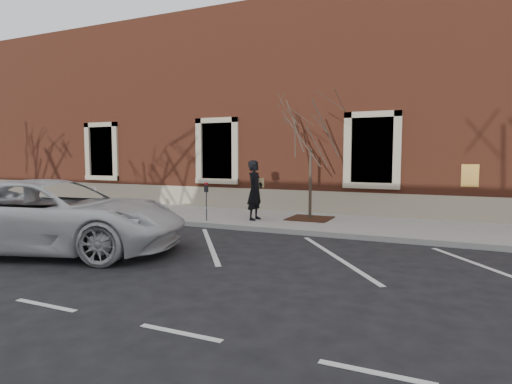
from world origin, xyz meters
The scene contains 10 objects.
ground centered at (0.00, 0.00, 0.00)m, with size 120.00×120.00×0.00m, color #28282B.
sidewalk_near centered at (0.00, 1.75, 0.07)m, with size 40.00×3.50×0.15m, color #B8B3AD.
curb_near centered at (0.00, -0.05, 0.07)m, with size 40.00×0.12×0.15m, color #9E9E99.
parking_stripes centered at (0.00, -2.20, 0.00)m, with size 28.00×4.40×0.01m, color silver, non-canonical shape.
building_civic centered at (0.00, 7.74, 4.00)m, with size 40.00×8.62×8.00m.
man centered at (-0.26, 1.10, 1.11)m, with size 0.70×0.46×1.92m, color black.
parking_meter centered at (-1.60, 0.30, 0.99)m, with size 0.11×0.08×1.21m.
tree_grate centered at (1.30, 2.01, 0.17)m, with size 1.34×1.34×0.03m, color #3E1F13.
sapling centered at (1.30, 2.01, 3.07)m, with size 2.50×2.50×4.17m.
white_truck centered at (-2.90, -4.35, 0.84)m, with size 2.78×6.02×1.67m, color silver.
Camera 1 is at (5.42, -11.35, 2.24)m, focal length 30.00 mm.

